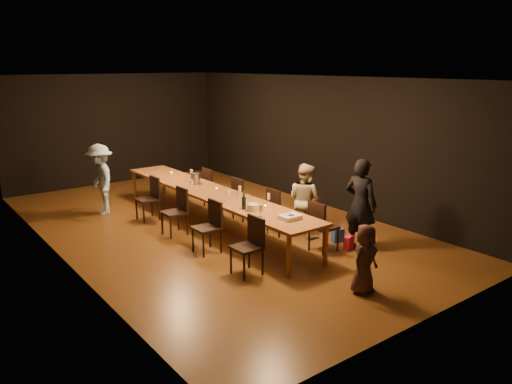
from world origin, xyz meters
TOP-DOWN VIEW (x-y plane):
  - ground at (0.00, 0.00)m, footprint 10.00×10.00m
  - room_shell at (0.00, 0.00)m, footprint 6.04×10.04m
  - table at (0.00, 0.00)m, footprint 0.90×6.00m
  - chair_right_0 at (0.85, -2.40)m, footprint 0.42×0.42m
  - chair_right_1 at (0.85, -1.20)m, footprint 0.42×0.42m
  - chair_right_2 at (0.85, 0.00)m, footprint 0.42×0.42m
  - chair_right_3 at (0.85, 1.20)m, footprint 0.42×0.42m
  - chair_left_0 at (-0.85, -2.40)m, footprint 0.42×0.42m
  - chair_left_1 at (-0.85, -1.20)m, footprint 0.42×0.42m
  - chair_left_2 at (-0.85, 0.00)m, footprint 0.42×0.42m
  - chair_left_3 at (-0.85, 1.20)m, footprint 0.42×0.42m
  - woman_birthday at (1.46, -2.69)m, footprint 0.53×0.68m
  - woman_tan at (1.15, -1.56)m, footprint 0.63×0.76m
  - man_blue at (-1.46, 2.23)m, footprint 0.71×1.08m
  - child at (0.14, -3.95)m, footprint 0.56×0.41m
  - gift_bag_red at (1.29, -2.61)m, footprint 0.23×0.16m
  - gift_bag_blue at (1.40, -2.23)m, footprint 0.24×0.19m
  - birthday_cake at (0.04, -2.40)m, footprint 0.33×0.27m
  - plate_stack at (-0.15, -1.64)m, footprint 0.27×0.27m
  - champagne_bottle at (-0.22, -1.46)m, footprint 0.08×0.08m
  - ice_bucket at (0.09, 0.76)m, footprint 0.25×0.25m
  - wineglass_0 at (-0.24, -1.99)m, footprint 0.06×0.06m
  - wineglass_1 at (0.33, -1.47)m, footprint 0.06×0.06m
  - wineglass_2 at (-0.16, -0.87)m, footprint 0.06×0.06m
  - wineglass_3 at (0.23, -0.69)m, footprint 0.06×0.06m
  - wineglass_4 at (-0.25, 0.35)m, footprint 0.06×0.06m
  - wineglass_5 at (0.27, 1.24)m, footprint 0.06×0.06m
  - tealight_near at (0.15, -1.60)m, footprint 0.05×0.05m
  - tealight_mid at (0.15, 0.01)m, footprint 0.05×0.05m
  - tealight_far at (0.15, 1.97)m, footprint 0.05×0.05m

SIDE VIEW (x-z plane):
  - ground at x=0.00m, z-range 0.00..0.00m
  - gift_bag_red at x=1.29m, z-range 0.00..0.25m
  - gift_bag_blue at x=1.40m, z-range 0.00..0.26m
  - chair_right_0 at x=0.85m, z-range 0.00..0.93m
  - chair_right_1 at x=0.85m, z-range 0.00..0.93m
  - chair_right_2 at x=0.85m, z-range 0.00..0.93m
  - chair_right_3 at x=0.85m, z-range 0.00..0.93m
  - chair_left_0 at x=-0.85m, z-range 0.00..0.93m
  - chair_left_1 at x=-0.85m, z-range 0.00..0.93m
  - chair_left_2 at x=-0.85m, z-range 0.00..0.93m
  - chair_left_3 at x=-0.85m, z-range 0.00..0.93m
  - child at x=0.14m, z-range 0.00..1.04m
  - table at x=0.00m, z-range 0.33..1.08m
  - woman_tan at x=1.15m, z-range 0.00..1.43m
  - tealight_near at x=0.15m, z-range 0.75..0.78m
  - tealight_mid at x=0.15m, z-range 0.75..0.78m
  - tealight_far at x=0.15m, z-range 0.75..0.78m
  - man_blue at x=-1.46m, z-range 0.00..1.57m
  - birthday_cake at x=0.04m, z-range 0.75..0.83m
  - plate_stack at x=-0.15m, z-range 0.75..0.87m
  - woman_birthday at x=1.46m, z-range 0.00..1.66m
  - wineglass_0 at x=-0.24m, z-range 0.75..0.96m
  - wineglass_1 at x=0.33m, z-range 0.75..0.96m
  - wineglass_2 at x=-0.16m, z-range 0.75..0.96m
  - wineglass_3 at x=0.23m, z-range 0.75..0.96m
  - wineglass_4 at x=-0.25m, z-range 0.75..0.96m
  - wineglass_5 at x=0.27m, z-range 0.75..0.96m
  - ice_bucket at x=0.09m, z-range 0.75..0.98m
  - champagne_bottle at x=-0.22m, z-range 0.75..1.09m
  - room_shell at x=0.00m, z-range 0.57..3.59m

